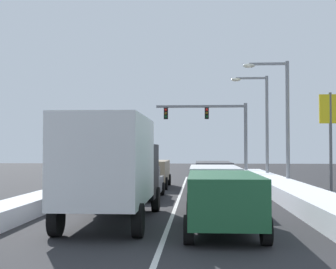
{
  "coord_description": "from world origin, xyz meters",
  "views": [
    {
      "loc": [
        0.88,
        -6.34,
        2.37
      ],
      "look_at": [
        -0.8,
        21.03,
        3.24
      ],
      "focal_mm": 50.41,
      "sensor_mm": 36.0,
      "label": 1
    }
  ],
  "objects_px": {
    "suv_white_right_lane_second": "(214,182)",
    "box_truck_center_lane_nearest": "(113,164)",
    "suv_charcoal_right_lane_third": "(213,174)",
    "traffic_light_gantry": "(217,124)",
    "street_lamp_right_mid": "(262,118)",
    "suv_green_right_lane_nearest": "(223,197)",
    "street_lamp_right_near": "(281,112)",
    "suv_tan_center_lane_third": "(152,171)",
    "sedan_gray_center_lane_second": "(142,182)"
  },
  "relations": [
    {
      "from": "suv_white_right_lane_second",
      "to": "traffic_light_gantry",
      "type": "height_order",
      "value": "traffic_light_gantry"
    },
    {
      "from": "suv_white_right_lane_second",
      "to": "box_truck_center_lane_nearest",
      "type": "xyz_separation_m",
      "value": [
        -3.41,
        -4.36,
        0.88
      ]
    },
    {
      "from": "traffic_light_gantry",
      "to": "suv_charcoal_right_lane_third",
      "type": "bearing_deg",
      "value": -93.54
    },
    {
      "from": "suv_tan_center_lane_third",
      "to": "traffic_light_gantry",
      "type": "height_order",
      "value": "traffic_light_gantry"
    },
    {
      "from": "box_truck_center_lane_nearest",
      "to": "street_lamp_right_mid",
      "type": "relative_size",
      "value": 0.94
    },
    {
      "from": "suv_charcoal_right_lane_third",
      "to": "street_lamp_right_near",
      "type": "distance_m",
      "value": 5.41
    },
    {
      "from": "suv_charcoal_right_lane_third",
      "to": "traffic_light_gantry",
      "type": "relative_size",
      "value": 0.65
    },
    {
      "from": "box_truck_center_lane_nearest",
      "to": "sedan_gray_center_lane_second",
      "type": "xyz_separation_m",
      "value": [
        0.02,
        7.74,
        -1.14
      ]
    },
    {
      "from": "sedan_gray_center_lane_second",
      "to": "street_lamp_right_mid",
      "type": "bearing_deg",
      "value": 57.18
    },
    {
      "from": "sedan_gray_center_lane_second",
      "to": "suv_tan_center_lane_third",
      "type": "relative_size",
      "value": 0.92
    },
    {
      "from": "suv_charcoal_right_lane_third",
      "to": "street_lamp_right_mid",
      "type": "distance_m",
      "value": 9.23
    },
    {
      "from": "suv_charcoal_right_lane_third",
      "to": "sedan_gray_center_lane_second",
      "type": "bearing_deg",
      "value": -133.69
    },
    {
      "from": "street_lamp_right_near",
      "to": "street_lamp_right_mid",
      "type": "height_order",
      "value": "street_lamp_right_mid"
    },
    {
      "from": "suv_green_right_lane_nearest",
      "to": "suv_charcoal_right_lane_third",
      "type": "height_order",
      "value": "same"
    },
    {
      "from": "box_truck_center_lane_nearest",
      "to": "street_lamp_right_near",
      "type": "height_order",
      "value": "street_lamp_right_near"
    },
    {
      "from": "suv_charcoal_right_lane_third",
      "to": "street_lamp_right_near",
      "type": "height_order",
      "value": "street_lamp_right_near"
    },
    {
      "from": "box_truck_center_lane_nearest",
      "to": "sedan_gray_center_lane_second",
      "type": "distance_m",
      "value": 7.83
    },
    {
      "from": "sedan_gray_center_lane_second",
      "to": "traffic_light_gantry",
      "type": "relative_size",
      "value": 0.6
    },
    {
      "from": "box_truck_center_lane_nearest",
      "to": "suv_tan_center_lane_third",
      "type": "relative_size",
      "value": 1.47
    },
    {
      "from": "traffic_light_gantry",
      "to": "street_lamp_right_near",
      "type": "xyz_separation_m",
      "value": [
        3.19,
        -11.47,
        0.05
      ]
    },
    {
      "from": "sedan_gray_center_lane_second",
      "to": "suv_green_right_lane_nearest",
      "type": "bearing_deg",
      "value": -69.79
    },
    {
      "from": "suv_green_right_lane_nearest",
      "to": "box_truck_center_lane_nearest",
      "type": "height_order",
      "value": "box_truck_center_lane_nearest"
    },
    {
      "from": "street_lamp_right_near",
      "to": "box_truck_center_lane_nearest",
      "type": "bearing_deg",
      "value": -121.09
    },
    {
      "from": "suv_white_right_lane_second",
      "to": "sedan_gray_center_lane_second",
      "type": "xyz_separation_m",
      "value": [
        -3.39,
        3.38,
        -0.25
      ]
    },
    {
      "from": "suv_green_right_lane_nearest",
      "to": "suv_charcoal_right_lane_third",
      "type": "distance_m",
      "value": 13.1
    },
    {
      "from": "suv_white_right_lane_second",
      "to": "traffic_light_gantry",
      "type": "relative_size",
      "value": 0.65
    },
    {
      "from": "suv_white_right_lane_second",
      "to": "sedan_gray_center_lane_second",
      "type": "distance_m",
      "value": 4.79
    },
    {
      "from": "suv_white_right_lane_second",
      "to": "street_lamp_right_near",
      "type": "xyz_separation_m",
      "value": [
        4.17,
        8.21,
        3.53
      ]
    },
    {
      "from": "suv_green_right_lane_nearest",
      "to": "sedan_gray_center_lane_second",
      "type": "distance_m",
      "value": 9.95
    },
    {
      "from": "traffic_light_gantry",
      "to": "box_truck_center_lane_nearest",
      "type": "bearing_deg",
      "value": -100.36
    },
    {
      "from": "suv_white_right_lane_second",
      "to": "street_lamp_right_mid",
      "type": "bearing_deg",
      "value": 75.01
    },
    {
      "from": "suv_charcoal_right_lane_third",
      "to": "suv_tan_center_lane_third",
      "type": "relative_size",
      "value": 1.0
    },
    {
      "from": "suv_charcoal_right_lane_third",
      "to": "sedan_gray_center_lane_second",
      "type": "xyz_separation_m",
      "value": [
        -3.6,
        -3.77,
        -0.25
      ]
    },
    {
      "from": "street_lamp_right_near",
      "to": "suv_white_right_lane_second",
      "type": "bearing_deg",
      "value": -116.92
    },
    {
      "from": "suv_white_right_lane_second",
      "to": "suv_charcoal_right_lane_third",
      "type": "height_order",
      "value": "same"
    },
    {
      "from": "sedan_gray_center_lane_second",
      "to": "street_lamp_right_near",
      "type": "relative_size",
      "value": 0.6
    },
    {
      "from": "box_truck_center_lane_nearest",
      "to": "street_lamp_right_mid",
      "type": "xyz_separation_m",
      "value": [
        7.37,
        19.13,
        2.73
      ]
    },
    {
      "from": "suv_white_right_lane_second",
      "to": "box_truck_center_lane_nearest",
      "type": "height_order",
      "value": "box_truck_center_lane_nearest"
    },
    {
      "from": "box_truck_center_lane_nearest",
      "to": "traffic_light_gantry",
      "type": "relative_size",
      "value": 0.95
    },
    {
      "from": "traffic_light_gantry",
      "to": "suv_white_right_lane_second",
      "type": "bearing_deg",
      "value": -92.86
    },
    {
      "from": "box_truck_center_lane_nearest",
      "to": "sedan_gray_center_lane_second",
      "type": "height_order",
      "value": "box_truck_center_lane_nearest"
    },
    {
      "from": "suv_green_right_lane_nearest",
      "to": "suv_white_right_lane_second",
      "type": "bearing_deg",
      "value": 90.42
    },
    {
      "from": "sedan_gray_center_lane_second",
      "to": "street_lamp_right_mid",
      "type": "xyz_separation_m",
      "value": [
        7.35,
        11.39,
        3.87
      ]
    },
    {
      "from": "suv_tan_center_lane_third",
      "to": "street_lamp_right_near",
      "type": "xyz_separation_m",
      "value": [
        7.69,
        -1.73,
        3.53
      ]
    },
    {
      "from": "traffic_light_gantry",
      "to": "street_lamp_right_mid",
      "type": "bearing_deg",
      "value": -58.8
    },
    {
      "from": "traffic_light_gantry",
      "to": "street_lamp_right_mid",
      "type": "relative_size",
      "value": 0.98
    },
    {
      "from": "suv_white_right_lane_second",
      "to": "traffic_light_gantry",
      "type": "bearing_deg",
      "value": 87.14
    },
    {
      "from": "suv_white_right_lane_second",
      "to": "box_truck_center_lane_nearest",
      "type": "bearing_deg",
      "value": -128.04
    },
    {
      "from": "sedan_gray_center_lane_second",
      "to": "street_lamp_right_near",
      "type": "distance_m",
      "value": 9.73
    },
    {
      "from": "suv_green_right_lane_nearest",
      "to": "sedan_gray_center_lane_second",
      "type": "height_order",
      "value": "suv_green_right_lane_nearest"
    }
  ]
}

